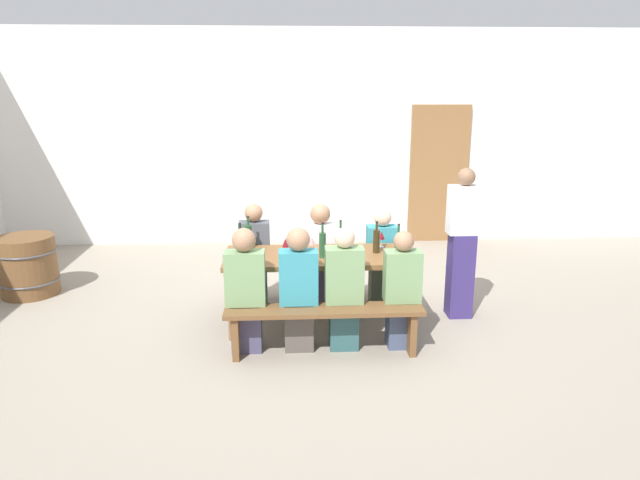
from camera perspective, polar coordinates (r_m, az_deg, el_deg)
name	(u,v)px	position (r m, az deg, el deg)	size (l,w,h in m)	color
ground_plane	(320,324)	(6.04, 0.00, -8.27)	(24.00, 24.00, 0.00)	gray
back_wall	(308,138)	(8.94, -1.23, 9.99)	(14.00, 0.20, 3.20)	white
wooden_door	(439,174)	(9.16, 11.59, 6.34)	(0.90, 0.06, 2.10)	olive
tasting_table	(320,262)	(5.81, 0.00, -2.23)	(1.89, 0.78, 0.75)	brown
bench_near	(324,319)	(5.27, 0.43, -7.74)	(1.79, 0.30, 0.45)	brown
bench_far	(317,271)	(6.56, -0.34, -3.07)	(1.79, 0.30, 0.45)	brown
wine_bottle_0	(240,242)	(5.85, -7.83, -0.19)	(0.07, 0.07, 0.31)	#143319
wine_bottle_1	(248,236)	(6.02, -7.06, 0.40)	(0.07, 0.07, 0.34)	#234C2D
wine_bottle_2	(340,242)	(5.73, 2.02, -0.21)	(0.06, 0.06, 0.36)	#234C2D
wine_bottle_3	(398,244)	(5.76, 7.70, -0.43)	(0.07, 0.07, 0.32)	#234C2D
wine_bottle_4	(322,244)	(5.65, 0.24, -0.43)	(0.07, 0.07, 0.35)	#234C2D
wine_bottle_5	(376,241)	(5.85, 5.57, -0.05)	(0.07, 0.07, 0.32)	#332814
wine_glass_0	(240,249)	(5.66, -7.85, -0.84)	(0.07, 0.07, 0.15)	silver
wine_glass_1	(381,236)	(6.05, 6.07, 0.41)	(0.07, 0.07, 0.17)	silver
wine_glass_2	(412,250)	(5.58, 9.00, -0.94)	(0.06, 0.06, 0.17)	silver
wine_glass_3	(312,242)	(5.81, -0.81, -0.17)	(0.07, 0.07, 0.16)	silver
wine_glass_4	(285,243)	(5.74, -3.42, -0.34)	(0.07, 0.07, 0.17)	silver
seated_guest_near_0	(246,292)	(5.34, -7.34, -5.13)	(0.36, 0.24, 1.16)	#474361
seated_guest_near_1	(299,291)	(5.33, -2.12, -5.06)	(0.35, 0.24, 1.16)	#514A45
seated_guest_near_2	(344,292)	(5.35, 2.38, -5.10)	(0.35, 0.24, 1.16)	#2D5558
seated_guest_near_3	(402,292)	(5.44, 8.05, -5.12)	(0.34, 0.24, 1.12)	#404D6B
seated_guest_far_0	(255,258)	(6.36, -6.42, -1.78)	(0.33, 0.24, 1.17)	#293F37
seated_guest_far_1	(320,257)	(6.36, 0.02, -1.70)	(0.37, 0.24, 1.16)	#504566
seated_guest_far_2	(381,259)	(6.44, 6.06, -1.86)	(0.33, 0.24, 1.10)	#404C3A
standing_host	(462,246)	(6.20, 13.80, -0.58)	(0.32, 0.24, 1.58)	navy
wine_barrel	(28,266)	(7.57, -26.82, -2.26)	(0.68, 0.68, 0.70)	brown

